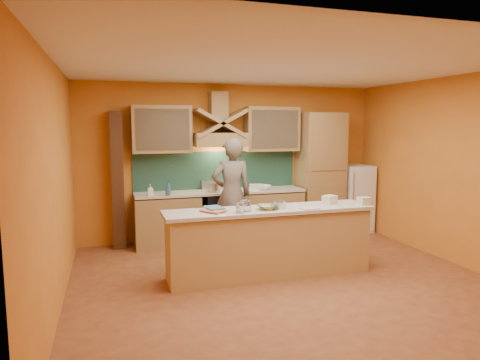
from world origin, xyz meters
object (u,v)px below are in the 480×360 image
object	(u,v)px
person	(231,194)
kitchen_scale	(280,205)
fridge	(354,198)
mixing_bowl	(267,207)
stove	(221,217)

from	to	relation	value
person	kitchen_scale	xyz separation A→B (m)	(0.26, -1.47, 0.06)
fridge	person	distance (m)	2.71
kitchen_scale	mixing_bowl	distance (m)	0.18
person	mixing_bowl	distance (m)	1.47
fridge	stove	bearing A→B (deg)	180.00
fridge	person	xyz separation A→B (m)	(-2.65, -0.51, 0.28)
kitchen_scale	mixing_bowl	size ratio (longest dim) A/B	0.45
person	stove	bearing A→B (deg)	-83.01
fridge	kitchen_scale	bearing A→B (deg)	-140.42
person	kitchen_scale	size ratio (longest dim) A/B	15.97
fridge	person	world-z (taller)	person
mixing_bowl	fridge	bearing A→B (deg)	37.56
fridge	kitchen_scale	distance (m)	3.12
stove	fridge	bearing A→B (deg)	0.00
fridge	mixing_bowl	size ratio (longest dim) A/B	5.02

